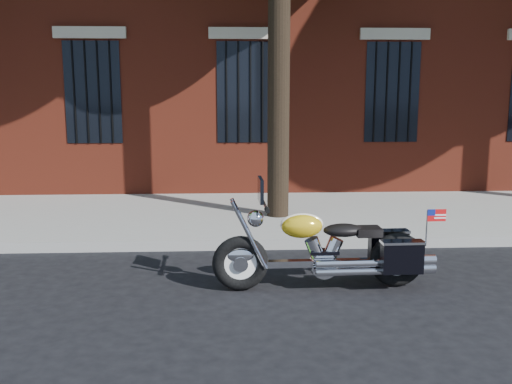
{
  "coord_description": "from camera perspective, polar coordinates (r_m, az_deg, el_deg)",
  "views": [
    {
      "loc": [
        -0.32,
        -6.52,
        2.24
      ],
      "look_at": [
        0.03,
        0.8,
        0.93
      ],
      "focal_mm": 40.0,
      "sensor_mm": 36.0,
      "label": 1
    }
  ],
  "objects": [
    {
      "name": "ground",
      "position": [
        6.9,
        0.09,
        -8.81
      ],
      "size": [
        120.0,
        120.0,
        0.0
      ],
      "primitive_type": "plane",
      "color": "black",
      "rests_on": "ground"
    },
    {
      "name": "curb",
      "position": [
        8.2,
        -0.39,
        -5.19
      ],
      "size": [
        40.0,
        0.16,
        0.15
      ],
      "primitive_type": "cube",
      "color": "gray",
      "rests_on": "ground"
    },
    {
      "name": "sidewalk",
      "position": [
        10.02,
        -0.84,
        -2.36
      ],
      "size": [
        40.0,
        3.6,
        0.15
      ],
      "primitive_type": "cube",
      "color": "gray",
      "rests_on": "ground"
    },
    {
      "name": "motorcycle",
      "position": [
        6.55,
        7.51,
        -5.94
      ],
      "size": [
        2.56,
        0.74,
        1.29
      ],
      "rotation": [
        0.0,
        0.0,
        0.03
      ],
      "color": "black",
      "rests_on": "ground"
    }
  ]
}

